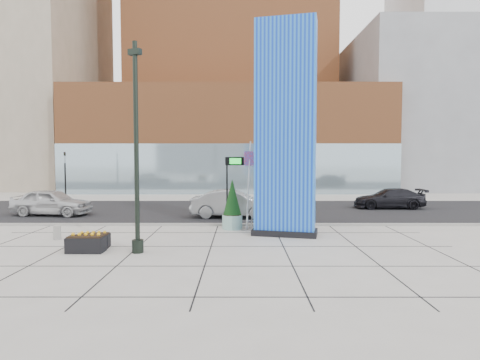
{
  "coord_description": "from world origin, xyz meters",
  "views": [
    {
      "loc": [
        2.22,
        -17.41,
        3.73
      ],
      "look_at": [
        2.2,
        2.0,
        2.59
      ],
      "focal_mm": 30.0,
      "sensor_mm": 36.0,
      "label": 1
    }
  ],
  "objects_px": {
    "car_white_west": "(52,202)",
    "car_silver_mid": "(233,204)",
    "lamp_post": "(137,168)",
    "overhead_street_sign": "(239,167)",
    "blue_pylon": "(285,132)",
    "concrete_bollard": "(57,233)",
    "public_art_sculpture": "(261,206)"
  },
  "relations": [
    {
      "from": "blue_pylon",
      "to": "public_art_sculpture",
      "type": "height_order",
      "value": "blue_pylon"
    },
    {
      "from": "blue_pylon",
      "to": "car_silver_mid",
      "type": "xyz_separation_m",
      "value": [
        -2.56,
        5.43,
        -4.02
      ]
    },
    {
      "from": "public_art_sculpture",
      "to": "concrete_bollard",
      "type": "bearing_deg",
      "value": -164.32
    },
    {
      "from": "public_art_sculpture",
      "to": "car_silver_mid",
      "type": "distance_m",
      "value": 4.18
    },
    {
      "from": "lamp_post",
      "to": "car_white_west",
      "type": "distance_m",
      "value": 12.87
    },
    {
      "from": "blue_pylon",
      "to": "concrete_bollard",
      "type": "height_order",
      "value": "blue_pylon"
    },
    {
      "from": "public_art_sculpture",
      "to": "car_white_west",
      "type": "distance_m",
      "value": 13.84
    },
    {
      "from": "car_white_west",
      "to": "car_silver_mid",
      "type": "xyz_separation_m",
      "value": [
        11.49,
        -0.86,
        0.0
      ]
    },
    {
      "from": "blue_pylon",
      "to": "lamp_post",
      "type": "xyz_separation_m",
      "value": [
        -6.09,
        -3.52,
        -1.56
      ]
    },
    {
      "from": "lamp_post",
      "to": "car_silver_mid",
      "type": "bearing_deg",
      "value": 68.46
    },
    {
      "from": "blue_pylon",
      "to": "concrete_bollard",
      "type": "bearing_deg",
      "value": -160.54
    },
    {
      "from": "car_white_west",
      "to": "car_silver_mid",
      "type": "bearing_deg",
      "value": -87.26
    },
    {
      "from": "overhead_street_sign",
      "to": "lamp_post",
      "type": "bearing_deg",
      "value": -132.78
    },
    {
      "from": "blue_pylon",
      "to": "overhead_street_sign",
      "type": "distance_m",
      "value": 3.63
    },
    {
      "from": "blue_pylon",
      "to": "lamp_post",
      "type": "bearing_deg",
      "value": -136.56
    },
    {
      "from": "blue_pylon",
      "to": "lamp_post",
      "type": "height_order",
      "value": "blue_pylon"
    },
    {
      "from": "lamp_post",
      "to": "overhead_street_sign",
      "type": "relative_size",
      "value": 2.18
    },
    {
      "from": "lamp_post",
      "to": "public_art_sculpture",
      "type": "distance_m",
      "value": 7.45
    },
    {
      "from": "overhead_street_sign",
      "to": "car_silver_mid",
      "type": "xyz_separation_m",
      "value": [
        -0.37,
        3.08,
        -2.34
      ]
    },
    {
      "from": "lamp_post",
      "to": "concrete_bollard",
      "type": "height_order",
      "value": "lamp_post"
    },
    {
      "from": "blue_pylon",
      "to": "car_white_west",
      "type": "bearing_deg",
      "value": 169.33
    },
    {
      "from": "blue_pylon",
      "to": "overhead_street_sign",
      "type": "relative_size",
      "value": 2.72
    },
    {
      "from": "lamp_post",
      "to": "car_silver_mid",
      "type": "distance_m",
      "value": 9.93
    },
    {
      "from": "car_silver_mid",
      "to": "car_white_west",
      "type": "bearing_deg",
      "value": 90.65
    },
    {
      "from": "overhead_street_sign",
      "to": "car_silver_mid",
      "type": "distance_m",
      "value": 3.89
    },
    {
      "from": "blue_pylon",
      "to": "lamp_post",
      "type": "distance_m",
      "value": 7.21
    },
    {
      "from": "concrete_bollard",
      "to": "public_art_sculpture",
      "type": "bearing_deg",
      "value": 15.86
    },
    {
      "from": "public_art_sculpture",
      "to": "overhead_street_sign",
      "type": "bearing_deg",
      "value": 144.7
    },
    {
      "from": "blue_pylon",
      "to": "concrete_bollard",
      "type": "distance_m",
      "value": 11.34
    },
    {
      "from": "lamp_post",
      "to": "car_white_west",
      "type": "bearing_deg",
      "value": 129.05
    },
    {
      "from": "blue_pylon",
      "to": "overhead_street_sign",
      "type": "height_order",
      "value": "blue_pylon"
    },
    {
      "from": "overhead_street_sign",
      "to": "car_white_west",
      "type": "relative_size",
      "value": 0.75
    }
  ]
}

